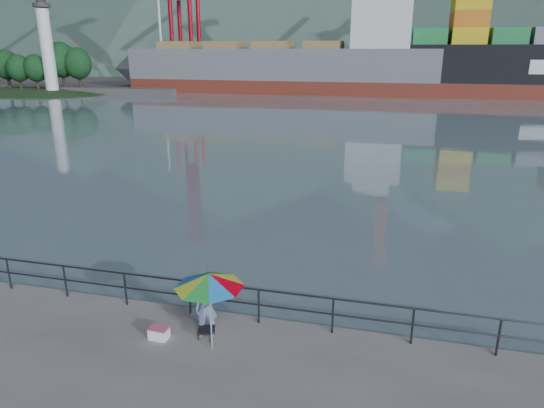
{
  "coord_description": "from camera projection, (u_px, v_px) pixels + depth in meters",
  "views": [
    {
      "loc": [
        6.18,
        -9.42,
        7.14
      ],
      "look_at": [
        2.28,
        6.0,
        2.0
      ],
      "focal_mm": 32.0,
      "sensor_mm": 36.0,
      "label": 1
    }
  ],
  "objects": [
    {
      "name": "harbor_water",
      "position": [
        375.0,
        75.0,
        132.25
      ],
      "size": [
        500.0,
        280.0,
        0.0
      ],
      "primitive_type": "cube",
      "color": "slate",
      "rests_on": "ground"
    },
    {
      "name": "bulk_carrier",
      "position": [
        291.0,
        67.0,
        81.69
      ],
      "size": [
        51.71,
        8.95,
        14.5
      ],
      "color": "maroon",
      "rests_on": "ground"
    },
    {
      "name": "fisherman",
      "position": [
        206.0,
        307.0,
        12.42
      ],
      "size": [
        0.69,
        0.58,
        1.61
      ],
      "primitive_type": "imported",
      "rotation": [
        0.0,
        0.0,
        0.4
      ],
      "color": "#305193",
      "rests_on": "ground"
    },
    {
      "name": "far_dock",
      "position": [
        418.0,
        86.0,
        95.79
      ],
      "size": [
        200.0,
        40.0,
        0.4
      ],
      "primitive_type": "cube",
      "color": "#514F4C",
      "rests_on": "ground"
    },
    {
      "name": "guardrail",
      "position": [
        157.0,
        293.0,
        13.74
      ],
      "size": [
        22.0,
        0.06,
        1.03
      ],
      "color": "#2D3033",
      "rests_on": "ground"
    },
    {
      "name": "lighthouse_islet",
      "position": [
        27.0,
        90.0,
        82.27
      ],
      "size": [
        48.0,
        26.4,
        19.2
      ],
      "color": "#263F1E",
      "rests_on": "ground"
    },
    {
      "name": "beach_umbrella",
      "position": [
        209.0,
        280.0,
        11.47
      ],
      "size": [
        2.18,
        2.18,
        2.06
      ],
      "color": "white",
      "rests_on": "ground"
    },
    {
      "name": "fishing_rod",
      "position": [
        215.0,
        313.0,
        13.68
      ],
      "size": [
        0.69,
        1.77,
        1.33
      ],
      "primitive_type": "cylinder",
      "rotation": [
        0.96,
        0.0,
        0.37
      ],
      "color": "black",
      "rests_on": "ground"
    },
    {
      "name": "cooler_bag",
      "position": [
        159.0,
        333.0,
        12.46
      ],
      "size": [
        0.5,
        0.34,
        0.28
      ],
      "primitive_type": "cube",
      "rotation": [
        0.0,
        0.0,
        -0.05
      ],
      "color": "white",
      "rests_on": "ground"
    },
    {
      "name": "folding_stool",
      "position": [
        207.0,
        333.0,
        12.47
      ],
      "size": [
        0.49,
        0.49,
        0.27
      ],
      "color": "black",
      "rests_on": "ground"
    }
  ]
}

